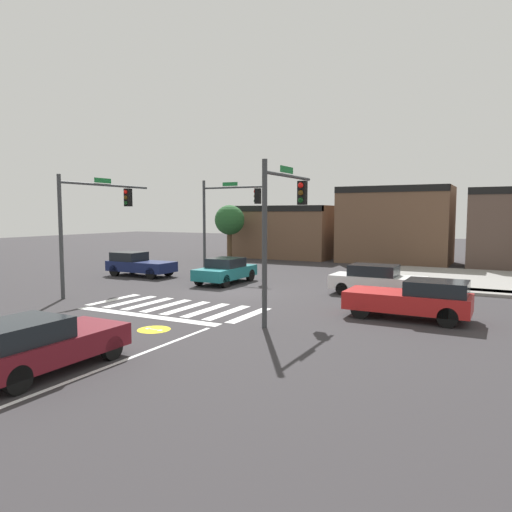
# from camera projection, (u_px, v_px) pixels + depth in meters

# --- Properties ---
(ground_plane) EXTENTS (120.00, 120.00, 0.00)m
(ground_plane) POSITION_uv_depth(u_px,v_px,m) (231.00, 291.00, 24.08)
(ground_plane) COLOR #302D30
(crosswalk_near) EXTENTS (7.53, 3.09, 0.01)m
(crosswalk_near) POSITION_uv_depth(u_px,v_px,m) (176.00, 307.00, 20.12)
(crosswalk_near) COLOR silver
(crosswalk_near) RESTS_ON ground_plane
(lane_markings) EXTENTS (6.80, 20.25, 0.01)m
(lane_markings) POSITION_uv_depth(u_px,v_px,m) (39.00, 358.00, 12.98)
(lane_markings) COLOR white
(lane_markings) RESTS_ON ground_plane
(bike_detector_marking) EXTENTS (1.13, 1.13, 0.01)m
(bike_detector_marking) POSITION_uv_depth(u_px,v_px,m) (154.00, 329.00, 16.17)
(bike_detector_marking) COLOR yellow
(bike_detector_marking) RESTS_ON ground_plane
(curb_corner_northeast) EXTENTS (10.00, 10.60, 0.15)m
(curb_corner_northeast) POSITION_uv_depth(u_px,v_px,m) (434.00, 278.00, 28.40)
(curb_corner_northeast) COLOR gray
(curb_corner_northeast) RESTS_ON ground_plane
(storefront_row) EXTENTS (27.48, 6.79, 6.06)m
(storefront_row) POSITION_uv_depth(u_px,v_px,m) (402.00, 228.00, 38.28)
(storefront_row) COLOR brown
(storefront_row) RESTS_ON ground_plane
(traffic_signal_northwest) EXTENTS (4.54, 0.32, 6.10)m
(traffic_signal_northwest) POSITION_uv_depth(u_px,v_px,m) (226.00, 210.00, 30.52)
(traffic_signal_northwest) COLOR #383A3D
(traffic_signal_northwest) RESTS_ON ground_plane
(traffic_signal_southeast) EXTENTS (0.32, 4.11, 5.77)m
(traffic_signal_southeast) POSITION_uv_depth(u_px,v_px,m) (283.00, 213.00, 17.39)
(traffic_signal_southeast) COLOR #383A3D
(traffic_signal_southeast) RESTS_ON ground_plane
(traffic_signal_southwest) EXTENTS (0.32, 5.99, 5.73)m
(traffic_signal_southwest) POSITION_uv_depth(u_px,v_px,m) (95.00, 211.00, 23.43)
(traffic_signal_southwest) COLOR #383A3D
(traffic_signal_southwest) RESTS_ON ground_plane
(car_navy) EXTENTS (4.33, 1.85, 1.50)m
(car_navy) POSITION_uv_depth(u_px,v_px,m) (138.00, 264.00, 29.99)
(car_navy) COLOR #141E4C
(car_navy) RESTS_ON ground_plane
(car_red) EXTENTS (4.50, 1.93, 1.50)m
(car_red) POSITION_uv_depth(u_px,v_px,m) (414.00, 299.00, 17.71)
(car_red) COLOR red
(car_red) RESTS_ON ground_plane
(car_teal) EXTENTS (1.88, 4.15, 1.44)m
(car_teal) POSITION_uv_depth(u_px,v_px,m) (226.00, 270.00, 26.84)
(car_teal) COLOR #196B70
(car_teal) RESTS_ON ground_plane
(car_maroon) EXTENTS (1.87, 4.12, 1.41)m
(car_maroon) POSITION_uv_depth(u_px,v_px,m) (39.00, 344.00, 11.78)
(car_maroon) COLOR maroon
(car_maroon) RESTS_ON ground_plane
(car_white) EXTENTS (4.42, 1.82, 1.46)m
(car_white) POSITION_uv_depth(u_px,v_px,m) (376.00, 280.00, 23.03)
(car_white) COLOR white
(car_white) RESTS_ON ground_plane
(roadside_tree) EXTENTS (2.51, 2.51, 4.66)m
(roadside_tree) POSITION_uv_depth(u_px,v_px,m) (230.00, 220.00, 40.06)
(roadside_tree) COLOR #4C3823
(roadside_tree) RESTS_ON ground_plane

